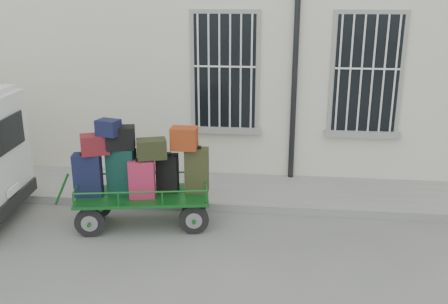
% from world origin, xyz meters
% --- Properties ---
extents(ground, '(80.00, 80.00, 0.00)m').
position_xyz_m(ground, '(0.00, 0.00, 0.00)').
color(ground, '#60605B').
rests_on(ground, ground).
extents(building, '(24.00, 5.15, 6.00)m').
position_xyz_m(building, '(0.00, 5.50, 3.00)').
color(building, beige).
rests_on(building, ground).
extents(sidewalk, '(24.00, 1.70, 0.15)m').
position_xyz_m(sidewalk, '(0.00, 2.20, 0.07)').
color(sidewalk, slate).
rests_on(sidewalk, ground).
extents(luggage_cart, '(2.56, 1.32, 1.82)m').
position_xyz_m(luggage_cart, '(-1.54, 0.70, 0.93)').
color(luggage_cart, black).
rests_on(luggage_cart, ground).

